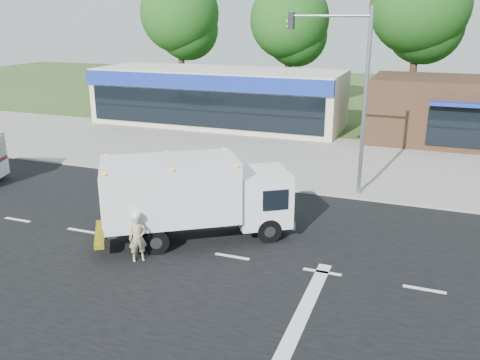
{
  "coord_description": "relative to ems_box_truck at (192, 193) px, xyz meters",
  "views": [
    {
      "loc": [
        5.61,
        -14.09,
        7.54
      ],
      "look_at": [
        -0.83,
        2.91,
        1.7
      ],
      "focal_mm": 38.0,
      "sensor_mm": 36.0,
      "label": 1
    }
  ],
  "objects": [
    {
      "name": "brown_storefront",
      "position": [
        8.82,
        19.13,
        0.27
      ],
      "size": [
        10.0,
        6.7,
        4.0
      ],
      "color": "#382316",
      "rests_on": "ground"
    },
    {
      "name": "traffic_signal_pole",
      "position": [
        4.17,
        6.74,
        3.2
      ],
      "size": [
        3.51,
        0.25,
        8.0
      ],
      "color": "gray",
      "rests_on": "ground"
    },
    {
      "name": "emergency_worker",
      "position": [
        -0.92,
        -2.15,
        -0.89
      ],
      "size": [
        0.69,
        0.66,
        1.7
      ],
      "rotation": [
        0.0,
        0.0,
        0.7
      ],
      "color": "tan",
      "rests_on": "ground"
    },
    {
      "name": "parking_apron",
      "position": [
        1.82,
        13.14,
        -1.72
      ],
      "size": [
        60.0,
        9.0,
        0.02
      ],
      "primitive_type": "cube",
      "color": "gray",
      "rests_on": "ground"
    },
    {
      "name": "ground",
      "position": [
        1.82,
        -0.86,
        -1.73
      ],
      "size": [
        120.0,
        120.0,
        0.0
      ],
      "primitive_type": "plane",
      "color": "#385123",
      "rests_on": "ground"
    },
    {
      "name": "ems_box_truck",
      "position": [
        0.0,
        0.0,
        0.0
      ],
      "size": [
        6.77,
        5.47,
        2.99
      ],
      "rotation": [
        0.0,
        0.0,
        0.59
      ],
      "color": "black",
      "rests_on": "ground"
    },
    {
      "name": "background_trees",
      "position": [
        0.97,
        27.31,
        5.65
      ],
      "size": [
        36.77,
        7.39,
        12.1
      ],
      "color": "#332114",
      "rests_on": "ground"
    },
    {
      "name": "retail_strip_mall",
      "position": [
        -7.18,
        19.07,
        0.29
      ],
      "size": [
        18.0,
        6.2,
        4.0
      ],
      "color": "beige",
      "rests_on": "ground"
    },
    {
      "name": "sidewalk",
      "position": [
        1.82,
        7.34,
        -1.67
      ],
      "size": [
        60.0,
        2.4,
        0.12
      ],
      "primitive_type": "cube",
      "color": "gray",
      "rests_on": "ground"
    },
    {
      "name": "lane_markings",
      "position": [
        3.17,
        -2.21,
        -1.71
      ],
      "size": [
        55.2,
        7.0,
        0.01
      ],
      "color": "silver",
      "rests_on": "road_asphalt"
    },
    {
      "name": "road_asphalt",
      "position": [
        1.82,
        -0.86,
        -1.72
      ],
      "size": [
        60.0,
        14.0,
        0.02
      ],
      "primitive_type": "cube",
      "color": "black",
      "rests_on": "ground"
    }
  ]
}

